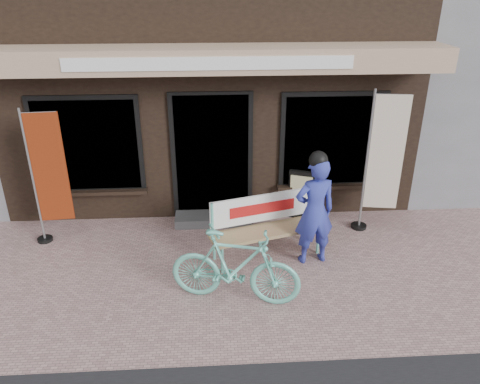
{
  "coord_description": "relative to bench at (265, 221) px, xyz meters",
  "views": [
    {
      "loc": [
        0.01,
        -5.31,
        3.85
      ],
      "look_at": [
        0.38,
        0.7,
        1.05
      ],
      "focal_mm": 35.0,
      "sensor_mm": 36.0,
      "label": 1
    }
  ],
  "objects": [
    {
      "name": "person",
      "position": [
        0.68,
        -0.24,
        0.3
      ],
      "size": [
        0.65,
        0.48,
        1.72
      ],
      "rotation": [
        0.0,
        0.0,
        0.17
      ],
      "color": "#2D359B",
      "rests_on": "ground"
    },
    {
      "name": "menu_stand",
      "position": [
        0.75,
        1.09,
        -0.1
      ],
      "size": [
        0.44,
        0.24,
        0.87
      ],
      "rotation": [
        0.0,
        0.0,
        -0.38
      ],
      "color": "black",
      "rests_on": "ground"
    },
    {
      "name": "bench",
      "position": [
        0.0,
        0.0,
        0.0
      ],
      "size": [
        1.76,
        0.9,
        0.93
      ],
      "rotation": [
        0.0,
        0.0,
        0.29
      ],
      "color": "#63C2AD",
      "rests_on": "ground"
    },
    {
      "name": "ground",
      "position": [
        -0.76,
        -0.73,
        -0.54
      ],
      "size": [
        70.0,
        70.0,
        0.0
      ],
      "primitive_type": "plane",
      "color": "#A4807D",
      "rests_on": "ground"
    },
    {
      "name": "bicycle",
      "position": [
        -0.5,
        -1.1,
        -0.04
      ],
      "size": [
        1.74,
        0.88,
        1.01
      ],
      "primitive_type": "imported",
      "rotation": [
        0.0,
        0.0,
        1.32
      ],
      "color": "#63C2AD",
      "rests_on": "ground"
    },
    {
      "name": "nobori_cream",
      "position": [
        1.9,
        0.65,
        0.66
      ],
      "size": [
        0.69,
        0.29,
        2.34
      ],
      "rotation": [
        0.0,
        0.0,
        -0.16
      ],
      "color": "gray",
      "rests_on": "ground"
    },
    {
      "name": "nobori_red",
      "position": [
        -3.23,
        0.6,
        0.57
      ],
      "size": [
        0.64,
        0.26,
        2.16
      ],
      "rotation": [
        0.0,
        0.0,
        0.1
      ],
      "color": "gray",
      "rests_on": "ground"
    },
    {
      "name": "storefront",
      "position": [
        -0.76,
        4.23,
        2.45
      ],
      "size": [
        7.0,
        6.77,
        6.0
      ],
      "color": "black",
      "rests_on": "ground"
    }
  ]
}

